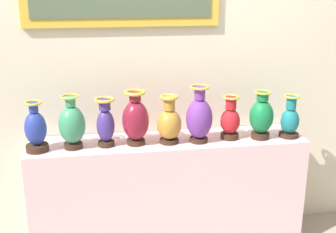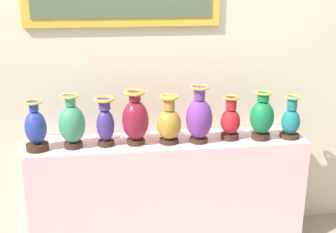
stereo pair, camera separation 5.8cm
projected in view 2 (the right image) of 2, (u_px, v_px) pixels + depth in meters
name	position (u px, v px, depth m)	size (l,w,h in m)	color
display_shelf	(168.00, 192.00, 3.23)	(1.96, 0.41, 0.83)	beige
back_wall	(161.00, 46.00, 3.16)	(3.44, 0.14, 2.86)	beige
vase_cobalt	(36.00, 129.00, 2.88)	(0.15, 0.15, 0.34)	#382319
vase_jade	(72.00, 124.00, 2.92)	(0.18, 0.18, 0.37)	#382319
vase_indigo	(105.00, 123.00, 2.95)	(0.14, 0.14, 0.34)	#382319
vase_burgundy	(135.00, 119.00, 2.98)	(0.18, 0.18, 0.38)	#382319
vase_ochre	(168.00, 123.00, 3.01)	(0.17, 0.17, 0.34)	#382319
vase_violet	(199.00, 118.00, 3.01)	(0.18, 0.18, 0.40)	#382319
vase_crimson	(230.00, 121.00, 3.08)	(0.14, 0.14, 0.31)	#382319
vase_emerald	(262.00, 117.00, 3.08)	(0.17, 0.17, 0.35)	#382319
vase_teal	(291.00, 121.00, 3.11)	(0.14, 0.14, 0.31)	#382319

